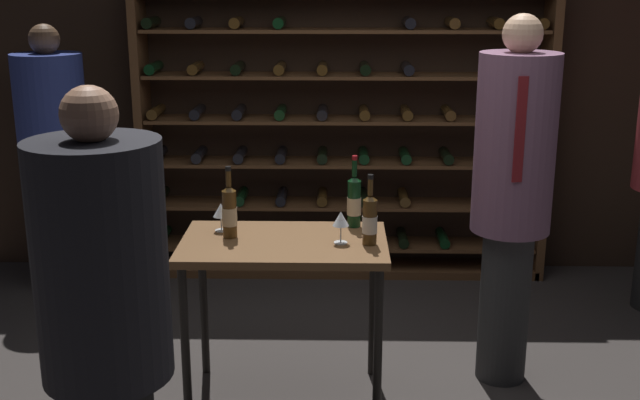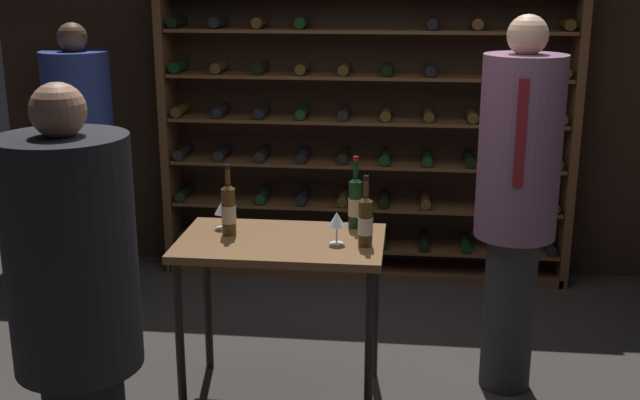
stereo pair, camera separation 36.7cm
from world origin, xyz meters
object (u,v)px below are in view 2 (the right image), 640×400
at_px(wine_bottle_green_slim, 366,221).
at_px(wine_bottle_black_capsule, 356,202).
at_px(wine_glass_stemmed_center, 337,221).
at_px(wine_bottle_gold_foil, 229,209).
at_px(wine_glass_stemmed_right, 222,209).
at_px(tasting_table, 281,259).
at_px(person_guest_plum_blouse, 76,309).
at_px(wine_rack, 363,138).
at_px(person_bystander_dark_jacket, 517,190).
at_px(person_guest_blue_shirt, 81,143).

bearing_deg(wine_bottle_green_slim, wine_bottle_black_capsule, 103.37).
height_order(wine_bottle_green_slim, wine_glass_stemmed_center, wine_bottle_green_slim).
xyz_separation_m(wine_bottle_gold_foil, wine_glass_stemmed_right, (-0.06, 0.10, -0.03)).
xyz_separation_m(wine_glass_stemmed_right, wine_glass_stemmed_center, (0.62, -0.18, 0.01)).
relative_size(tasting_table, wine_bottle_gold_foil, 2.81).
height_order(person_guest_plum_blouse, wine_bottle_gold_foil, person_guest_plum_blouse).
relative_size(wine_rack, wine_glass_stemmed_right, 19.82).
relative_size(wine_bottle_black_capsule, wine_glass_stemmed_right, 2.57).
height_order(wine_bottle_gold_foil, wine_glass_stemmed_center, wine_bottle_gold_foil).
xyz_separation_m(wine_bottle_black_capsule, wine_glass_stemmed_right, (-0.69, -0.09, -0.03)).
bearing_deg(wine_bottle_black_capsule, wine_glass_stemmed_center, -104.87).
xyz_separation_m(person_bystander_dark_jacket, wine_bottle_green_slim, (-0.76, -0.30, -0.10)).
xyz_separation_m(person_guest_blue_shirt, wine_glass_stemmed_right, (1.34, -1.38, -0.04)).
distance_m(wine_bottle_black_capsule, wine_glass_stemmed_center, 0.29).
bearing_deg(wine_bottle_black_capsule, wine_glass_stemmed_right, -172.28).
bearing_deg(wine_bottle_black_capsule, person_guest_blue_shirt, 147.82).
bearing_deg(wine_bottle_gold_foil, tasting_table, -9.59).
xyz_separation_m(person_guest_plum_blouse, wine_bottle_black_capsule, (0.90, 1.47, 0.02)).
relative_size(wine_rack, person_guest_blue_shirt, 1.59).
height_order(person_bystander_dark_jacket, wine_bottle_black_capsule, person_bystander_dark_jacket).
height_order(person_guest_blue_shirt, wine_bottle_black_capsule, person_guest_blue_shirt).
distance_m(wine_rack, wine_glass_stemmed_right, 1.83).
distance_m(person_bystander_dark_jacket, wine_glass_stemmed_right, 1.53).
height_order(person_guest_plum_blouse, wine_glass_stemmed_center, person_guest_plum_blouse).
relative_size(person_bystander_dark_jacket, wine_glass_stemmed_center, 12.17).
height_order(wine_bottle_gold_foil, wine_bottle_black_capsule, wine_bottle_black_capsule).
bearing_deg(wine_bottle_gold_foil, person_guest_blue_shirt, 133.54).
xyz_separation_m(person_guest_blue_shirt, wine_bottle_black_capsule, (2.04, -1.28, -0.00)).
height_order(person_bystander_dark_jacket, wine_glass_stemmed_right, person_bystander_dark_jacket).
xyz_separation_m(person_guest_plum_blouse, wine_glass_stemmed_center, (0.83, 1.19, -0.00)).
height_order(person_guest_blue_shirt, wine_glass_stemmed_center, person_guest_blue_shirt).
distance_m(tasting_table, wine_glass_stemmed_center, 0.37).
height_order(tasting_table, wine_bottle_gold_foil, wine_bottle_gold_foil).
relative_size(person_bystander_dark_jacket, person_guest_plum_blouse, 1.09).
relative_size(person_bystander_dark_jacket, wine_bottle_black_capsule, 5.17).
relative_size(tasting_table, wine_glass_stemmed_right, 6.95).
relative_size(person_guest_plum_blouse, wine_bottle_gold_foil, 4.93).
relative_size(tasting_table, wine_glass_stemmed_center, 6.36).
height_order(wine_rack, wine_bottle_green_slim, wine_rack).
distance_m(person_bystander_dark_jacket, wine_bottle_black_capsule, 0.83).
xyz_separation_m(wine_bottle_black_capsule, wine_glass_stemmed_center, (-0.07, -0.28, -0.02)).
bearing_deg(person_guest_plum_blouse, person_bystander_dark_jacket, -158.36).
distance_m(wine_bottle_black_capsule, wine_glass_stemmed_right, 0.70).
bearing_deg(wine_glass_stemmed_center, person_guest_blue_shirt, 141.57).
relative_size(wine_rack, person_guest_plum_blouse, 1.63).
height_order(tasting_table, person_guest_blue_shirt, person_guest_blue_shirt).
xyz_separation_m(tasting_table, person_bystander_dark_jacket, (1.18, 0.25, 0.33)).
xyz_separation_m(person_guest_plum_blouse, wine_glass_stemmed_right, (0.21, 1.37, -0.02)).
bearing_deg(wine_bottle_gold_foil, wine_bottle_black_capsule, 16.96).
relative_size(person_bystander_dark_jacket, person_guest_blue_shirt, 1.07).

